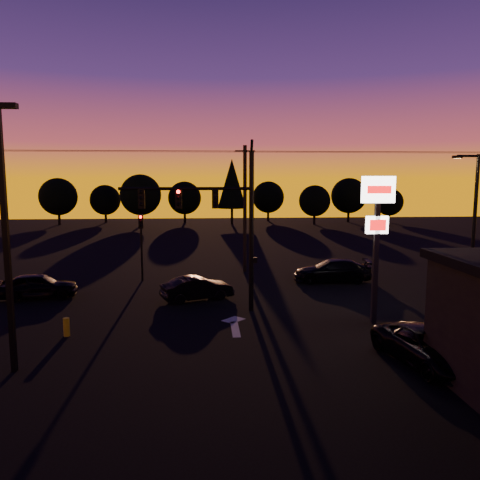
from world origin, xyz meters
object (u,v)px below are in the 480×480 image
object	(u,v)px
traffic_signal_mast	(219,214)
secondary_signal	(141,238)
suv_parked	(428,347)
pylon_sign	(377,218)
parking_lot_light	(5,221)
car_left	(38,286)
streetlight	(473,220)
bollard	(67,327)
car_mid	(197,288)
car_right	(332,270)

from	to	relation	value
traffic_signal_mast	secondary_signal	distance (m)	9.19
traffic_signal_mast	secondary_signal	xyz separation A→B (m)	(-4.90, 7.49, -2.07)
secondary_signal	suv_parked	world-z (taller)	secondary_signal
pylon_sign	parking_lot_light	bearing A→B (deg)	-162.77
car_left	suv_parked	distance (m)	20.45
streetlight	bollard	size ratio (longest dim) A/B	10.09
parking_lot_light	pylon_sign	bearing A→B (deg)	17.23
streetlight	car_mid	distance (m)	15.68
car_right	traffic_signal_mast	bearing A→B (deg)	-46.33
secondary_signal	bollard	distance (m)	11.27
traffic_signal_mast	parking_lot_light	size ratio (longest dim) A/B	0.94
bollard	car_left	world-z (taller)	car_left
bollard	car_right	world-z (taller)	car_right
car_left	parking_lot_light	bearing A→B (deg)	-174.09
traffic_signal_mast	bollard	xyz separation A→B (m)	(-6.66, -3.36, -4.54)
parking_lot_light	car_mid	xyz separation A→B (m)	(6.21, 9.28, -4.62)
parking_lot_light	car_left	bearing A→B (deg)	104.90
pylon_sign	car_mid	world-z (taller)	pylon_sign
secondary_signal	car_mid	size ratio (longest dim) A/B	1.10
secondary_signal	car_right	size ratio (longest dim) A/B	0.87
pylon_sign	suv_parked	xyz separation A→B (m)	(0.20, -4.94, -4.26)
secondary_signal	traffic_signal_mast	bearing A→B (deg)	-56.81
secondary_signal	car_mid	distance (m)	6.76
traffic_signal_mast	parking_lot_light	bearing A→B (deg)	-136.63
bollard	parking_lot_light	bearing A→B (deg)	-101.58
traffic_signal_mast	car_right	size ratio (longest dim) A/B	1.71
traffic_signal_mast	car_mid	size ratio (longest dim) A/B	2.17
car_mid	car_right	world-z (taller)	car_right
traffic_signal_mast	car_mid	world-z (taller)	traffic_signal_mast
parking_lot_light	suv_parked	world-z (taller)	parking_lot_light
parking_lot_light	car_left	distance (m)	11.54
streetlight	car_right	bearing A→B (deg)	143.46
pylon_sign	car_left	xyz separation A→B (m)	(-17.23, 5.75, -4.19)
pylon_sign	bollard	size ratio (longest dim) A/B	8.57
streetlight	car_mid	world-z (taller)	streetlight
parking_lot_light	car_right	xyz separation A→B (m)	(14.93, 13.30, -4.54)
streetlight	bollard	distance (m)	21.61
parking_lot_light	streetlight	bearing A→B (deg)	21.65
parking_lot_light	suv_parked	distance (m)	15.42
car_left	car_mid	world-z (taller)	car_left
pylon_sign	car_right	bearing A→B (deg)	87.17
secondary_signal	suv_parked	xyz separation A→B (m)	(12.20, -14.93, -2.21)
streetlight	bollard	bearing A→B (deg)	-166.74
suv_parked	bollard	bearing A→B (deg)	152.10
secondary_signal	car_mid	bearing A→B (deg)	-54.52
streetlight	car_mid	bearing A→B (deg)	177.06
car_left	pylon_sign	bearing A→B (deg)	-117.45
car_left	car_mid	size ratio (longest dim) A/B	1.07
traffic_signal_mast	suv_parked	distance (m)	11.27
secondary_signal	car_left	world-z (taller)	secondary_signal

